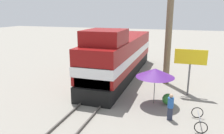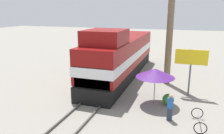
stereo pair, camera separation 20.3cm
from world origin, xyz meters
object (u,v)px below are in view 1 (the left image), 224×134
locomotive (120,56)px  person_bystander (170,106)px  billboard_sign (190,60)px  bicycle (199,119)px  utility_pole (169,22)px  vendor_umbrella (155,73)px

locomotive → person_bystander: locomotive is taller
person_bystander → locomotive: bearing=125.3°
locomotive → billboard_sign: (6.16, -2.89, 0.64)m
billboard_sign → bicycle: 5.11m
person_bystander → billboard_sign: bearing=76.8°
locomotive → bicycle: size_ratio=8.13×
person_bystander → bicycle: bearing=-5.7°
locomotive → person_bystander: 8.96m
utility_pole → bicycle: utility_pole is taller
utility_pole → bicycle: 8.77m
locomotive → vendor_umbrella: size_ratio=5.80×
utility_pole → person_bystander: 8.07m
person_bystander → bicycle: person_bystander is taller
utility_pole → bicycle: size_ratio=5.67×
locomotive → billboard_sign: bearing=-25.2°
person_bystander → bicycle: size_ratio=0.87×
vendor_umbrella → billboard_sign: billboard_sign is taller
vendor_umbrella → billboard_sign: size_ratio=0.74×
locomotive → vendor_umbrella: locomotive is taller
locomotive → utility_pole: (4.36, -0.53, 3.21)m
utility_pole → vendor_umbrella: 5.57m
bicycle → vendor_umbrella: bearing=137.9°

